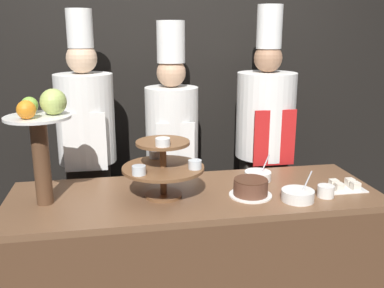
% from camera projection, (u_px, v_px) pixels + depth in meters
% --- Properties ---
extents(wall_back, '(10.00, 0.06, 2.80)m').
position_uv_depth(wall_back, '(170.00, 79.00, 3.15)').
color(wall_back, black).
rests_on(wall_back, ground_plane).
extents(buffet_counter, '(2.00, 0.70, 0.89)m').
position_uv_depth(buffet_counter, '(195.00, 266.00, 2.44)').
color(buffet_counter, brown).
rests_on(buffet_counter, ground_plane).
extents(tiered_stand, '(0.43, 0.43, 0.34)m').
position_uv_depth(tiered_stand, '(163.00, 164.00, 2.23)').
color(tiered_stand, brown).
rests_on(tiered_stand, buffet_counter).
extents(fruit_pedestal, '(0.32, 0.32, 0.58)m').
position_uv_depth(fruit_pedestal, '(42.00, 129.00, 2.09)').
color(fruit_pedestal, brown).
rests_on(fruit_pedestal, buffet_counter).
extents(cake_round, '(0.23, 0.23, 0.09)m').
position_uv_depth(cake_round, '(251.00, 188.00, 2.28)').
color(cake_round, white).
rests_on(cake_round, buffet_counter).
extents(cup_white, '(0.09, 0.09, 0.06)m').
position_uv_depth(cup_white, '(326.00, 191.00, 2.27)').
color(cup_white, white).
rests_on(cup_white, buffet_counter).
extents(cake_square_tray, '(0.22, 0.14, 0.05)m').
position_uv_depth(cake_square_tray, '(344.00, 186.00, 2.37)').
color(cake_square_tray, white).
rests_on(cake_square_tray, buffet_counter).
extents(serving_bowl_near, '(0.17, 0.17, 0.16)m').
position_uv_depth(serving_bowl_near, '(298.00, 195.00, 2.22)').
color(serving_bowl_near, white).
rests_on(serving_bowl_near, buffet_counter).
extents(serving_bowl_far, '(0.16, 0.16, 0.16)m').
position_uv_depth(serving_bowl_far, '(258.00, 176.00, 2.52)').
color(serving_bowl_far, white).
rests_on(serving_bowl_far, buffet_counter).
extents(chef_left, '(0.37, 0.37, 1.88)m').
position_uv_depth(chef_left, '(87.00, 145.00, 2.78)').
color(chef_left, '#38332D').
rests_on(chef_left, ground_plane).
extents(chef_center_left, '(0.35, 0.35, 1.81)m').
position_uv_depth(chef_center_left, '(172.00, 147.00, 2.88)').
color(chef_center_left, black).
rests_on(chef_center_left, ground_plane).
extents(chef_center_right, '(0.40, 0.40, 1.91)m').
position_uv_depth(chef_center_right, '(265.00, 139.00, 2.99)').
color(chef_center_right, '#38332D').
rests_on(chef_center_right, ground_plane).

